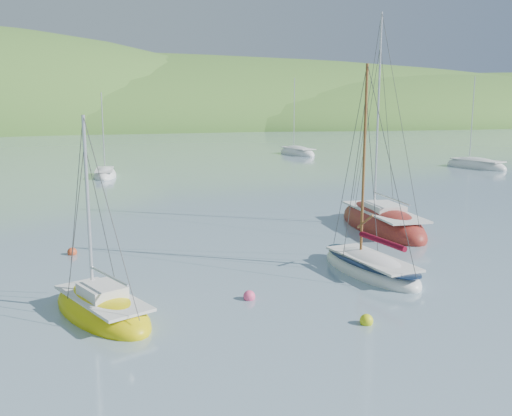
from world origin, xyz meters
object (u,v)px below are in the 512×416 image
object	(u,v)px
daysailer_white	(370,268)
distant_sloop_d	(476,166)
sailboat_yellow	(102,310)
distant_sloop_b	(297,153)
distant_sloop_a	(105,175)
sloop_red	(382,224)

from	to	relation	value
daysailer_white	distant_sloop_d	world-z (taller)	distant_sloop_d
sailboat_yellow	distant_sloop_d	xyz separation A→B (m)	(41.55, 33.92, 0.01)
sailboat_yellow	distant_sloop_b	bearing A→B (deg)	39.63
daysailer_white	distant_sloop_a	bearing A→B (deg)	97.42
daysailer_white	distant_sloop_d	bearing A→B (deg)	39.20
distant_sloop_a	distant_sloop_b	world-z (taller)	distant_sloop_b
daysailer_white	sloop_red	xyz separation A→B (m)	(4.82, 7.66, 0.02)
distant_sloop_d	daysailer_white	bearing A→B (deg)	-147.64
sloop_red	distant_sloop_a	distance (m)	32.21
sloop_red	daysailer_white	bearing A→B (deg)	-118.39
daysailer_white	distant_sloop_b	world-z (taller)	distant_sloop_b
distant_sloop_b	sloop_red	bearing A→B (deg)	-114.31
sloop_red	sailboat_yellow	world-z (taller)	sloop_red
daysailer_white	sloop_red	distance (m)	9.05
distant_sloop_a	distant_sloop_b	bearing A→B (deg)	36.49
distant_sloop_a	distant_sloop_d	bearing A→B (deg)	-1.59
distant_sloop_a	distant_sloop_d	world-z (taller)	distant_sloop_d
sailboat_yellow	distant_sloop_a	world-z (taller)	distant_sloop_a
sloop_red	distant_sloop_a	size ratio (longest dim) A/B	1.50
distant_sloop_d	distant_sloop_a	bearing A→B (deg)	159.50
distant_sloop_a	distant_sloop_d	xyz separation A→B (m)	(39.94, -4.29, 0.02)
sloop_red	distant_sloop_b	xyz separation A→B (m)	(12.09, 45.35, -0.05)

